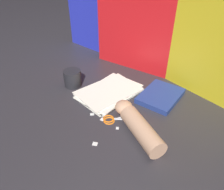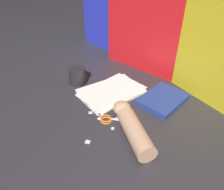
{
  "view_description": "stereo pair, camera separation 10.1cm",
  "coord_description": "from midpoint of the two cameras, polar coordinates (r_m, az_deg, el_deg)",
  "views": [
    {
      "loc": [
        0.63,
        -0.57,
        0.65
      ],
      "look_at": [
        0.04,
        0.02,
        0.06
      ],
      "focal_mm": 35.0,
      "sensor_mm": 36.0,
      "label": 1
    },
    {
      "loc": [
        0.69,
        -0.49,
        0.65
      ],
      "look_at": [
        0.04,
        0.02,
        0.06
      ],
      "focal_mm": 35.0,
      "sensor_mm": 36.0,
      "label": 2
    }
  ],
  "objects": [
    {
      "name": "scissors",
      "position": [
        0.97,
        -2.45,
        -6.26
      ],
      "size": [
        0.13,
        0.15,
        0.01
      ],
      "color": "silver",
      "rests_on": "ground_plane"
    },
    {
      "name": "paper_scrap_mid",
      "position": [
        1.01,
        -8.12,
        -5.1
      ],
      "size": [
        0.02,
        0.02,
        0.0
      ],
      "color": "white",
      "rests_on": "ground_plane"
    },
    {
      "name": "backdrop_panel_center",
      "position": [
        1.21,
        9.37,
        15.64
      ],
      "size": [
        0.76,
        0.17,
        0.5
      ],
      "color": "red",
      "rests_on": "ground_plane"
    },
    {
      "name": "backdrop_panel_right",
      "position": [
        1.08,
        21.11,
        11.43
      ],
      "size": [
        0.55,
        0.07,
        0.5
      ],
      "color": "yellow",
      "rests_on": "ground_plane"
    },
    {
      "name": "ground_plane",
      "position": [
        1.07,
        -4.83,
        -2.21
      ],
      "size": [
        6.0,
        6.0,
        0.0
      ],
      "primitive_type": "plane",
      "color": "#2D2B30"
    },
    {
      "name": "hand_forearm",
      "position": [
        0.89,
        3.44,
        -7.9
      ],
      "size": [
        0.32,
        0.18,
        0.08
      ],
      "color": "tan",
      "rests_on": "ground_plane"
    },
    {
      "name": "paper_scrap_near",
      "position": [
        0.93,
        -1.75,
        -8.77
      ],
      "size": [
        0.02,
        0.02,
        0.0
      ],
      "color": "white",
      "rests_on": "ground_plane"
    },
    {
      "name": "mug",
      "position": [
        1.2,
        -12.67,
        4.24
      ],
      "size": [
        0.09,
        0.09,
        0.09
      ],
      "color": "#232328",
      "rests_on": "ground_plane"
    },
    {
      "name": "paper_scrap_side",
      "position": [
        0.88,
        -7.87,
        -12.67
      ],
      "size": [
        0.03,
        0.03,
        0.0
      ],
      "color": "white",
      "rests_on": "ground_plane"
    },
    {
      "name": "backdrop_panel_left",
      "position": [
        1.41,
        -0.83,
        17.32
      ],
      "size": [
        0.88,
        0.09,
        0.42
      ],
      "color": "#2833D1",
      "rests_on": "ground_plane"
    },
    {
      "name": "book_closed",
      "position": [
        1.1,
        10.04,
        -0.29
      ],
      "size": [
        0.21,
        0.25,
        0.03
      ],
      "color": "navy",
      "rests_on": "ground_plane"
    },
    {
      "name": "paper_stack",
      "position": [
        1.12,
        -3.27,
        0.67
      ],
      "size": [
        0.24,
        0.34,
        0.02
      ],
      "color": "white",
      "rests_on": "ground_plane"
    },
    {
      "name": "paper_scrap_far",
      "position": [
        0.97,
        -5.53,
        -6.45
      ],
      "size": [
        0.02,
        0.02,
        0.0
      ],
      "color": "white",
      "rests_on": "ground_plane"
    }
  ]
}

